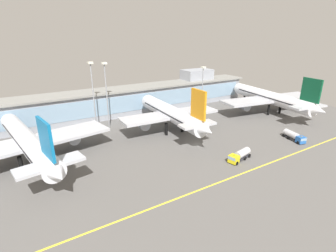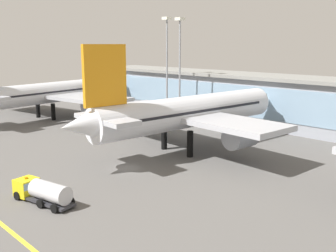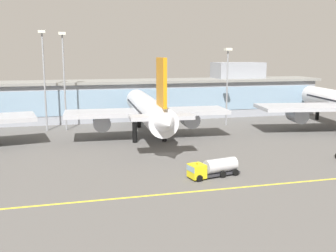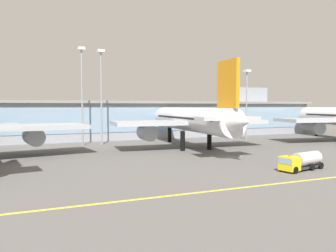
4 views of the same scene
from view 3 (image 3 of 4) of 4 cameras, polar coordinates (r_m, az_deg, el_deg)
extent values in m
plane|color=#5B5956|center=(79.52, -0.06, -4.18)|extent=(180.00, 180.00, 0.00)
cube|color=yellow|center=(59.40, 5.34, -9.31)|extent=(144.00, 0.50, 0.01)
cube|color=#9399A3|center=(123.43, -5.50, 3.65)|extent=(123.07, 12.00, 11.31)
cube|color=#84A3BC|center=(117.44, -5.03, 3.60)|extent=(118.15, 0.20, 7.24)
cube|color=gray|center=(122.88, -5.54, 6.46)|extent=(126.07, 14.00, 0.80)
cube|color=#9399A3|center=(135.42, 10.06, 7.81)|extent=(16.00, 10.00, 6.00)
cylinder|color=black|center=(90.15, -4.84, -0.97)|extent=(1.10, 1.10, 4.63)
cylinder|color=black|center=(91.21, -0.51, -0.80)|extent=(1.10, 1.10, 4.63)
cylinder|color=black|center=(108.86, -4.21, 1.00)|extent=(1.10, 1.10, 4.63)
cylinder|color=silver|center=(92.97, -3.00, 2.47)|extent=(7.83, 40.95, 5.78)
cone|color=silver|center=(114.70, -4.68, 3.95)|extent=(5.75, 5.48, 5.49)
cone|color=silver|center=(71.12, -0.27, 0.40)|extent=(5.23, 6.60, 4.92)
cube|color=#84A3BC|center=(111.27, -4.47, 4.28)|extent=(4.54, 4.26, 1.74)
cube|color=black|center=(92.92, -3.01, 2.74)|extent=(7.56, 34.45, 0.46)
cube|color=#B7BAC1|center=(93.08, -3.00, 2.03)|extent=(38.72, 11.69, 0.93)
cylinder|color=#999EA8|center=(93.90, -9.60, 0.56)|extent=(4.31, 5.49, 4.05)
cylinder|color=#999EA8|center=(97.01, 3.15, 1.00)|extent=(4.31, 5.49, 4.05)
cube|color=orange|center=(74.62, -0.96, 6.35)|extent=(1.06, 7.35, 9.25)
cube|color=#B7BAC1|center=(75.38, -0.94, 1.30)|extent=(12.46, 5.09, 0.74)
cylinder|color=black|center=(129.95, 20.84, 1.86)|extent=(1.10, 1.10, 4.60)
cone|color=silver|center=(136.01, 19.61, 4.36)|extent=(6.21, 5.98, 5.46)
cube|color=#84A3BC|center=(132.67, 20.29, 4.62)|extent=(4.90, 4.66, 1.72)
cylinder|color=#999EA8|center=(109.36, 18.21, 1.54)|extent=(4.95, 6.71, 4.02)
cylinder|color=black|center=(63.14, 4.59, -7.58)|extent=(1.14, 0.52, 1.10)
cylinder|color=black|center=(65.28, 3.40, -6.96)|extent=(1.14, 0.52, 1.10)
cylinder|color=black|center=(65.48, 7.99, -6.99)|extent=(1.14, 0.52, 1.10)
cylinder|color=black|center=(67.54, 6.74, -6.41)|extent=(1.14, 0.52, 1.10)
cylinder|color=black|center=(66.89, 9.78, -6.66)|extent=(1.14, 0.52, 1.10)
cylinder|color=black|center=(68.91, 8.50, -6.12)|extent=(1.14, 0.52, 1.10)
cube|color=#2D2D33|center=(66.44, 7.22, -6.80)|extent=(7.88, 3.85, 0.30)
cube|color=yellow|center=(64.09, 4.20, -6.50)|extent=(2.83, 3.03, 2.20)
cube|color=#84A3BC|center=(63.95, 4.21, -6.09)|extent=(2.90, 2.94, 0.88)
cylinder|color=silver|center=(66.36, 7.64, -5.66)|extent=(5.93, 3.40, 2.30)
cube|color=orange|center=(63.74, 4.22, -5.45)|extent=(0.30, 0.40, 0.20)
cylinder|color=gray|center=(112.23, 8.55, 5.40)|extent=(0.44, 0.44, 20.98)
cube|color=silver|center=(111.84, 8.70, 10.94)|extent=(1.80, 1.80, 0.70)
cylinder|color=gray|center=(106.95, -14.78, 5.98)|extent=(0.44, 0.44, 24.86)
cube|color=silver|center=(106.82, -15.11, 12.83)|extent=(1.80, 1.80, 0.70)
cylinder|color=gray|center=(107.55, -17.46, 5.97)|extent=(0.44, 0.44, 25.26)
cube|color=silver|center=(107.45, -17.84, 12.88)|extent=(1.80, 1.80, 0.70)
camera|label=1|loc=(36.41, -88.18, 25.58)|focal=27.20mm
camera|label=2|loc=(76.91, 46.34, 6.71)|focal=42.13mm
camera|label=4|loc=(26.61, -56.89, -15.37)|focal=35.27mm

